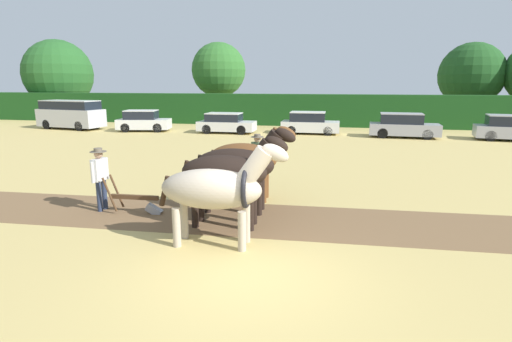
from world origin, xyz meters
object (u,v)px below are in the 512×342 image
at_px(tree_far_left, 58,74).
at_px(parked_van, 71,114).
at_px(draft_horse_trail_right, 246,158).
at_px(parked_car_center, 310,123).
at_px(plow, 139,202).
at_px(farmer_at_plow, 100,174).
at_px(draft_horse_lead_right, 228,173).
at_px(parked_car_right, 512,128).
at_px(parked_car_left, 143,121).
at_px(draft_horse_trail_left, 239,164).
at_px(parked_car_center_left, 226,123).
at_px(draft_horse_lead_left, 216,189).
at_px(parked_car_center_right, 403,126).
at_px(tree_left, 219,70).
at_px(tree_center_left, 471,75).
at_px(farmer_beside_team, 257,155).

xyz_separation_m(tree_far_left, parked_van, (8.46, -9.90, -3.32)).
height_order(draft_horse_trail_right, parked_car_center, draft_horse_trail_right).
height_order(plow, farmer_at_plow, farmer_at_plow).
bearing_deg(farmer_at_plow, draft_horse_lead_right, -2.15).
xyz_separation_m(parked_van, parked_car_right, (31.29, 0.05, -0.38)).
bearing_deg(parked_car_left, parked_car_center, -6.64).
bearing_deg(farmer_at_plow, parked_car_left, 118.88).
relative_size(draft_horse_trail_left, parked_van, 0.54).
distance_m(parked_car_center_left, parked_car_right, 18.65).
relative_size(draft_horse_lead_left, draft_horse_lead_right, 1.05).
relative_size(tree_far_left, parked_car_center_left, 1.93).
xyz_separation_m(draft_horse_lead_right, draft_horse_trail_left, (-0.06, 1.21, -0.04)).
relative_size(draft_horse_trail_right, parked_car_center, 0.70).
bearing_deg(parked_car_left, parked_van, 166.78).
bearing_deg(parked_car_center_left, parked_car_center, 6.91).
height_order(parked_car_center_right, parked_car_right, parked_car_center_right).
bearing_deg(draft_horse_lead_left, draft_horse_lead_right, 90.46).
bearing_deg(parked_car_left, tree_far_left, 134.06).
bearing_deg(plow, parked_car_right, 45.58).
distance_m(draft_horse_lead_left, draft_horse_trail_left, 2.43).
bearing_deg(tree_left, parked_car_center, -44.70).
bearing_deg(draft_horse_trail_right, parked_car_center_right, 64.17).
xyz_separation_m(draft_horse_lead_right, parked_van, (-18.15, 18.44, -0.25)).
xyz_separation_m(tree_center_left, parked_van, (-31.90, -11.89, -3.11)).
distance_m(draft_horse_trail_left, draft_horse_trail_right, 1.22).
xyz_separation_m(draft_horse_trail_right, parked_car_right, (13.26, 16.06, -0.53)).
relative_size(draft_horse_lead_right, parked_car_center_right, 0.63).
height_order(draft_horse_trail_left, parked_car_center_right, draft_horse_trail_left).
xyz_separation_m(draft_horse_lead_right, parked_car_right, (13.14, 18.48, -0.62)).
height_order(tree_left, tree_center_left, tree_left).
height_order(farmer_at_plow, parked_car_right, farmer_at_plow).
xyz_separation_m(plow, parked_van, (-15.41, 17.97, 0.83)).
relative_size(tree_far_left, farmer_beside_team, 4.39).
bearing_deg(draft_horse_trail_left, plow, -167.43).
height_order(farmer_beside_team, parked_car_left, farmer_beside_team).
distance_m(parked_van, parked_car_center_left, 12.65).
bearing_deg(tree_center_left, tree_far_left, -177.18).
bearing_deg(farmer_beside_team, parked_car_left, 84.97).
height_order(draft_horse_lead_left, parked_car_right, draft_horse_lead_left).
bearing_deg(draft_horse_trail_right, draft_horse_lead_right, -90.08).
bearing_deg(draft_horse_trail_right, farmer_at_plow, -155.48).
distance_m(plow, farmer_at_plow, 1.37).
xyz_separation_m(farmer_at_plow, farmer_beside_team, (3.72, 3.82, 0.01)).
xyz_separation_m(tree_left, farmer_at_plow, (5.34, -28.41, -3.70)).
height_order(draft_horse_lead_right, plow, draft_horse_lead_right).
xyz_separation_m(tree_left, parked_car_left, (-2.67, -10.62, -4.02)).
xyz_separation_m(parked_van, parked_car_center_left, (12.64, 0.06, -0.44)).
distance_m(farmer_at_plow, parked_car_left, 19.51).
relative_size(farmer_at_plow, parked_car_center_right, 0.40).
bearing_deg(parked_car_left, tree_left, 64.41).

